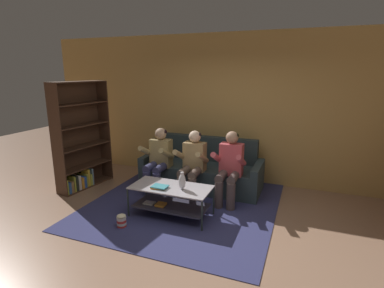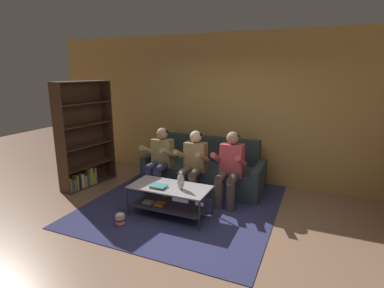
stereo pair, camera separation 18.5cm
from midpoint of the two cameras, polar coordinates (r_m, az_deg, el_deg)
The scene contains 12 objects.
ground at distance 4.22m, azimuth 0.39°, elevation -17.42°, with size 16.80×16.80×0.00m, color #A1795F.
back_partition at distance 6.00m, azimuth 9.73°, elevation 6.53°, with size 8.40×0.12×2.90m, color tan.
couch at distance 5.78m, azimuth 3.17°, elevation -5.21°, with size 2.26×0.86×0.93m.
person_seated_left at distance 5.49m, azimuth -5.21°, elevation -2.55°, with size 0.50×0.58×1.18m.
person_seated_middle at distance 5.21m, azimuth 1.22°, elevation -3.38°, with size 0.50×0.58×1.18m.
person_seated_right at distance 5.01m, azimuth 8.31°, elevation -4.04°, with size 0.50×0.58×1.21m.
coffee_table at distance 4.66m, azimuth -3.16°, elevation -9.86°, with size 1.22×0.58×0.48m.
area_rug at distance 5.22m, azimuth -0.15°, elevation -10.92°, with size 3.00×3.26×0.01m.
vase at distance 4.45m, azimuth -0.96°, elevation -7.09°, with size 0.11×0.11×0.27m.
book_stack at distance 4.56m, azimuth -5.29°, elevation -8.05°, with size 0.25×0.18×0.04m.
bookshelf at distance 6.07m, azimuth -19.25°, elevation -0.06°, with size 0.47×1.16×2.00m.
popcorn_tub at distance 4.56m, azimuth -12.38°, elevation -13.85°, with size 0.14×0.14×0.19m.
Camera 2 is at (1.50, -3.29, 2.19)m, focal length 28.00 mm.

